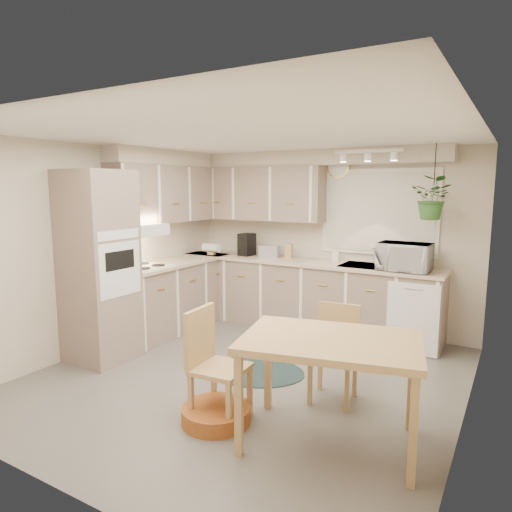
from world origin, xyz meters
name	(u,v)px	position (x,y,z in m)	size (l,w,h in m)	color
floor	(247,377)	(0.00, 0.00, 0.00)	(4.20, 4.20, 0.00)	#5F5D54
ceiling	(247,135)	(0.00, 0.00, 2.40)	(4.20, 4.20, 0.00)	white
wall_back	(327,240)	(0.00, 2.10, 1.20)	(4.00, 0.04, 2.40)	beige
wall_front	(60,310)	(0.00, -2.10, 1.20)	(4.00, 0.04, 2.40)	beige
wall_left	(105,247)	(-2.00, 0.00, 1.20)	(0.04, 4.20, 2.40)	beige
wall_right	(471,282)	(2.00, 0.00, 1.20)	(0.04, 4.20, 2.40)	beige
base_cab_left	(174,297)	(-1.70, 0.88, 0.45)	(0.60, 1.85, 0.90)	gray
base_cab_back	(303,296)	(-0.20, 1.80, 0.45)	(3.60, 0.60, 0.90)	gray
counter_left	(173,262)	(-1.69, 0.88, 0.92)	(0.64, 1.89, 0.04)	#CBB694
counter_back	(304,262)	(-0.20, 1.79, 0.92)	(3.64, 0.64, 0.04)	#CBB694
oven_stack	(99,267)	(-1.68, -0.38, 1.05)	(0.65, 0.65, 2.10)	gray
wall_oven_face	(120,269)	(-1.35, -0.38, 1.05)	(0.02, 0.56, 0.58)	silver
upper_cab_left	(170,194)	(-1.82, 1.00, 1.83)	(0.35, 2.00, 0.75)	gray
upper_cab_back	(257,194)	(-1.00, 1.93, 1.83)	(2.00, 0.35, 0.75)	gray
soffit_left	(168,158)	(-1.85, 1.00, 2.30)	(0.30, 2.00, 0.20)	beige
soffit_back	(310,158)	(-0.20, 1.95, 2.30)	(3.60, 0.30, 0.20)	beige
cooktop	(143,267)	(-1.68, 0.30, 0.94)	(0.52, 0.58, 0.02)	silver
range_hood	(141,230)	(-1.70, 0.30, 1.40)	(0.40, 0.60, 0.14)	silver
window_blinds	(378,212)	(0.70, 2.07, 1.60)	(1.40, 0.02, 1.00)	beige
window_frame	(378,212)	(0.70, 2.08, 1.60)	(1.50, 0.02, 1.10)	silver
sink	(370,269)	(0.70, 1.80, 0.90)	(0.70, 0.48, 0.10)	#AAACB2
dishwasher_front	(412,319)	(1.30, 1.49, 0.42)	(0.58, 0.01, 0.83)	silver
track_light_bar	(368,151)	(0.70, 1.55, 2.33)	(0.80, 0.04, 0.04)	silver
wall_clock	(338,167)	(0.15, 2.07, 2.18)	(0.30, 0.30, 0.03)	#E6C351
dining_table	(329,391)	(1.15, -0.70, 0.41)	(1.30, 0.86, 0.81)	tan
chair_left	(221,365)	(0.25, -0.83, 0.46)	(0.43, 0.43, 0.93)	tan
chair_back	(334,355)	(0.93, -0.04, 0.43)	(0.40, 0.40, 0.86)	tan
braided_rug	(254,371)	(-0.01, 0.16, 0.01)	(1.06, 0.80, 0.01)	black
pet_bed	(216,414)	(0.25, -0.89, 0.07)	(0.57, 0.57, 0.13)	#A35420
microwave	(405,254)	(1.13, 1.70, 1.14)	(0.59, 0.33, 0.40)	silver
soap_bottle	(336,258)	(0.19, 1.95, 0.99)	(0.09, 0.20, 0.09)	silver
hanging_plant	(433,203)	(1.42, 1.70, 1.74)	(0.44, 0.49, 0.38)	#2E5C25
coffee_maker	(247,244)	(-1.10, 1.80, 1.10)	(0.18, 0.22, 0.32)	black
toaster	(270,251)	(-0.74, 1.82, 1.02)	(0.28, 0.16, 0.17)	#AAACB2
knife_block	(289,251)	(-0.45, 1.85, 1.04)	(0.09, 0.09, 0.21)	tan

